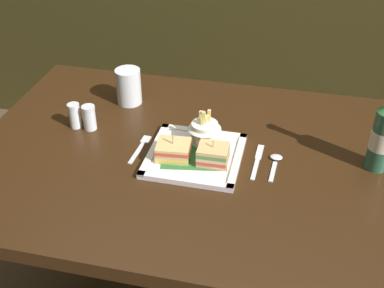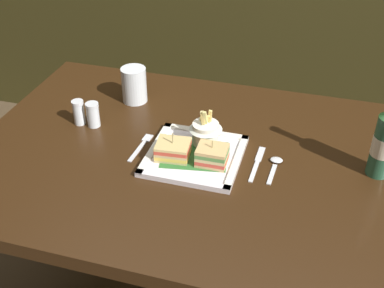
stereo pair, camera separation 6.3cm
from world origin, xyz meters
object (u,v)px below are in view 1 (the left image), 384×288
square_plate (195,156)px  fork (140,147)px  spoon (275,161)px  salt_shaker (75,117)px  dining_table (189,182)px  beer_bottle (383,135)px  knife (257,160)px  pepper_shaker (90,119)px  sandwich_half_left (173,150)px  fries_cup (205,129)px  water_glass (129,89)px  sandwich_half_right (213,155)px

square_plate → fork: square_plate is taller
spoon → salt_shaker: 0.62m
dining_table → spoon: (0.25, 0.01, 0.11)m
beer_bottle → knife: (-0.32, -0.04, -0.10)m
salt_shaker → square_plate: bearing=-10.9°
fork → pepper_shaker: pepper_shaker is taller
square_plate → pepper_shaker: bearing=167.7°
sandwich_half_left → salt_shaker: sandwich_half_left is taller
square_plate → fries_cup: size_ratio=2.38×
water_glass → pepper_shaker: 0.19m
fries_cup → beer_bottle: 0.48m
fries_cup → pepper_shaker: size_ratio=1.39×
sandwich_half_left → fries_cup: 0.12m
beer_bottle → fork: beer_bottle is taller
salt_shaker → pepper_shaker: (0.05, 0.00, -0.00)m
sandwich_half_right → beer_bottle: beer_bottle is taller
knife → sandwich_half_right: bearing=-156.9°
knife → spoon: bearing=4.2°
dining_table → sandwich_half_left: bearing=-131.3°
dining_table → sandwich_half_left: 0.15m
fries_cup → spoon: 0.22m
dining_table → spoon: size_ratio=10.35×
fries_cup → sandwich_half_left: bearing=-127.6°
sandwich_half_left → spoon: bearing=10.9°
square_plate → sandwich_half_right: size_ratio=3.12×
beer_bottle → salt_shaker: size_ratio=3.56×
water_glass → spoon: water_glass is taller
sandwich_half_left → beer_bottle: size_ratio=0.35×
sandwich_half_right → spoon: size_ratio=0.69×
water_glass → knife: water_glass is taller
square_plate → fork: size_ratio=1.80×
square_plate → knife: square_plate is taller
knife → sandwich_half_left: bearing=-167.7°
dining_table → pepper_shaker: (-0.33, 0.06, 0.14)m
square_plate → pepper_shaker: (-0.35, 0.08, 0.03)m
salt_shaker → fries_cup: bearing=-1.3°
sandwich_half_left → beer_bottle: 0.56m
spoon → water_glass: bearing=155.7°
beer_bottle → pepper_shaker: 0.85m
square_plate → spoon: size_ratio=2.14×
square_plate → sandwich_half_right: sandwich_half_right is taller
dining_table → salt_shaker: size_ratio=15.85×
spoon → knife: bearing=-175.8°
fork → knife: bearing=2.6°
sandwich_half_right → fries_cup: (-0.04, 0.09, 0.02)m
sandwich_half_right → pepper_shaker: 0.42m
water_glass → spoon: size_ratio=0.97×
fries_cup → salt_shaker: bearing=178.7°
fries_cup → square_plate: bearing=-101.2°
sandwich_half_left → knife: sandwich_half_left is taller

